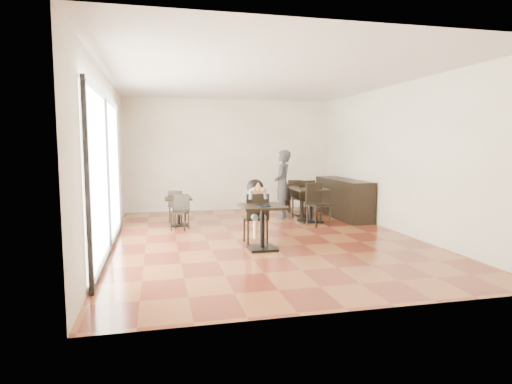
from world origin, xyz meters
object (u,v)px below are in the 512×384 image
object	(u,v)px
chair_mid_a	(303,199)
chair_mid_b	(319,205)
cafe_table_back	(302,201)
chair_left_a	(177,206)
child_table	(262,228)
chair_back_a	(296,196)
cafe_table_left	(179,212)
child_chair	(255,218)
chair_back_b	(309,201)
child	(255,212)
adult_patron	(283,184)
cafe_table_mid	(310,205)
chair_left_b	(180,212)

from	to	relation	value
chair_mid_a	chair_mid_b	world-z (taller)	same
cafe_table_back	chair_mid_a	size ratio (longest dim) A/B	0.77
chair_left_a	child_table	bearing A→B (deg)	132.81
chair_back_a	child_table	bearing A→B (deg)	87.40
cafe_table_left	chair_left_a	bearing A→B (deg)	90.00
child_chair	chair_back_b	distance (m)	3.12
chair_left_a	chair_back_a	xyz separation A→B (m)	(3.35, 0.78, 0.07)
child_table	child	world-z (taller)	child
adult_patron	cafe_table_mid	bearing A→B (deg)	58.43
child	chair_left_b	size ratio (longest dim) A/B	1.56
child_chair	child	size ratio (longest dim) A/B	0.79
cafe_table_mid	chair_left_b	xyz separation A→B (m)	(-3.20, -0.31, -0.02)
adult_patron	cafe_table_mid	world-z (taller)	adult_patron
cafe_table_left	chair_back_a	size ratio (longest dim) A/B	0.71
chair_left_b	chair_left_a	bearing A→B (deg)	110.29
cafe_table_mid	cafe_table_back	distance (m)	1.03
child	chair_mid_b	xyz separation A→B (m)	(1.84, 1.39, -0.12)
chair_mid_a	chair_mid_b	distance (m)	1.10
child	cafe_table_left	size ratio (longest dim) A/B	1.87
cafe_table_back	chair_mid_b	distance (m)	1.58
child_table	chair_mid_a	bearing A→B (deg)	58.82
cafe_table_mid	child	bearing A→B (deg)	-133.49
chair_mid_b	chair_mid_a	bearing A→B (deg)	77.48
child_table	child_chair	distance (m)	0.56
adult_patron	chair_back_a	world-z (taller)	adult_patron
chair_mid_b	cafe_table_left	bearing A→B (deg)	153.56
child_table	adult_patron	bearing A→B (deg)	67.38
child	chair_left_a	xyz separation A→B (m)	(-1.36, 2.73, -0.22)
chair_back_a	chair_mid_b	bearing A→B (deg)	109.49
child	chair_back_b	distance (m)	3.12
child_chair	chair_back_a	size ratio (longest dim) A/B	1.06
child_table	cafe_table_back	xyz separation A→B (m)	(1.99, 3.51, -0.02)
chair_left_a	adult_patron	bearing A→B (deg)	-161.29
child	chair_back_b	world-z (taller)	child
adult_patron	chair_back_b	distance (m)	0.81
chair_back_b	cafe_table_mid	bearing A→B (deg)	-84.01
chair_mid_b	chair_left_a	bearing A→B (deg)	144.71
cafe_table_left	chair_left_a	size ratio (longest dim) A/B	0.83
cafe_table_mid	cafe_table_left	bearing A→B (deg)	175.66
cafe_table_back	chair_back_b	world-z (taller)	chair_back_b
child_chair	chair_back_b	size ratio (longest dim) A/B	1.06
child	chair_mid_b	bearing A→B (deg)	37.05
chair_back_a	chair_back_b	bearing A→B (deg)	113.48
adult_patron	cafe_table_left	distance (m)	2.79
chair_mid_b	chair_left_a	size ratio (longest dim) A/B	1.26
child_table	chair_left_a	size ratio (longest dim) A/B	1.03
child_table	child	xyz separation A→B (m)	(0.00, 0.55, 0.21)
child_chair	cafe_table_left	bearing A→B (deg)	-58.04
adult_patron	chair_mid_a	distance (m)	0.65
cafe_table_left	chair_mid_a	world-z (taller)	chair_mid_a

